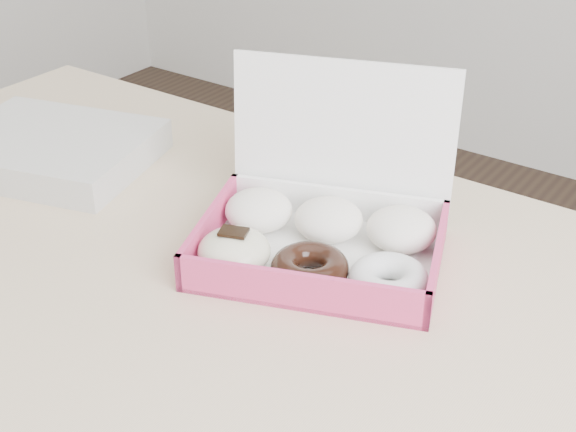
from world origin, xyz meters
The scene contains 3 objects.
table centered at (0.00, 0.00, 0.67)m, with size 1.20×0.80×0.75m.
donut_box centered at (0.15, 0.13, 0.78)m, with size 0.34×0.31×0.20m.
newspapers centered at (-0.29, 0.10, 0.77)m, with size 0.27×0.22×0.04m, color silver.
Camera 1 is at (0.58, -0.55, 1.26)m, focal length 50.00 mm.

